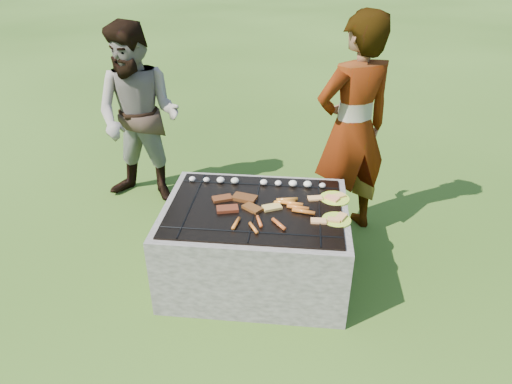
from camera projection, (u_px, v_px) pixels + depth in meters
lawn at (255, 274)px, 3.50m from camera, size 60.00×60.00×0.00m
fire_pit at (255, 245)px, 3.36m from camera, size 1.30×1.00×0.62m
mushrooms at (261, 182)px, 3.48m from camera, size 1.05×0.06×0.04m
pork_slabs at (238, 202)px, 3.23m from camera, size 0.39×0.29×0.03m
sausages at (282, 211)px, 3.12m from camera, size 0.54×0.47×0.03m
bread_on_grate at (294, 208)px, 3.17m from camera, size 0.45×0.37×0.02m
plate_far at (335, 198)px, 3.30m from camera, size 0.28×0.28×0.03m
plate_near at (337, 220)px, 3.06m from camera, size 0.22×0.22×0.03m
cook at (352, 130)px, 3.64m from camera, size 0.80×0.70×1.84m
bystander at (139, 117)px, 4.14m from camera, size 0.89×0.74×1.67m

